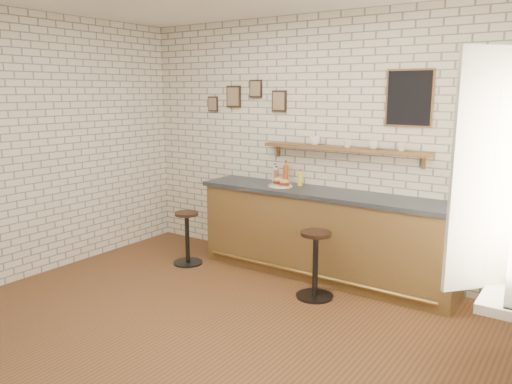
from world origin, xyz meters
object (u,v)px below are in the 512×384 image
bitters_bottle_amber (286,174)px  shelf_cup_b (347,144)px  bitters_bottle_brown (276,176)px  bitters_bottle_white (275,175)px  sandwich_plate (281,186)px  condiment_bottle_yellow (300,179)px  book_lower (506,275)px  shelf_cup_c (373,145)px  shelf_cup_d (401,147)px  shelf_cup_a (315,141)px  book_upper (505,274)px  ciabatta_sandwich (281,182)px  bar_stool_right (315,262)px  bar_counter (324,234)px  bar_stool_left (187,236)px

bitters_bottle_amber → shelf_cup_b: size_ratio=3.11×
bitters_bottle_brown → bitters_bottle_white: (-0.02, 0.00, 0.01)m
bitters_bottle_brown → sandwich_plate: bearing=-46.0°
condiment_bottle_yellow → book_lower: (2.49, -1.67, -0.15)m
shelf_cup_c → shelf_cup_b: bearing=75.4°
sandwich_plate → shelf_cup_d: size_ratio=2.99×
shelf_cup_a → book_upper: size_ratio=0.66×
sandwich_plate → book_lower: bearing=-29.1°
bitters_bottle_brown → bitters_bottle_white: size_ratio=0.89×
ciabatta_sandwich → bar_stool_right: (0.76, -0.55, -0.68)m
bitters_bottle_amber → shelf_cup_d: 1.45m
shelf_cup_a → book_lower: shelf_cup_a is taller
bitters_bottle_brown → condiment_bottle_yellow: (0.34, 0.00, -0.00)m
bar_counter → bar_stool_right: (0.20, -0.58, -0.13)m
sandwich_plate → shelf_cup_c: bearing=12.7°
sandwich_plate → condiment_bottle_yellow: condiment_bottle_yellow is taller
sandwich_plate → bitters_bottle_brown: 0.27m
bar_stool_left → shelf_cup_b: bearing=23.6°
shelf_cup_b → ciabatta_sandwich: bearing=147.6°
bar_stool_left → bar_stool_right: 1.80m
bitters_bottle_amber → book_lower: 3.18m
bar_counter → bar_stool_left: bearing=-160.5°
bitters_bottle_white → shelf_cup_d: shelf_cup_d is taller
book_lower → bitters_bottle_brown: bearing=131.7°
bar_counter → bitters_bottle_brown: size_ratio=14.75×
book_lower → shelf_cup_c: bearing=115.5°
ciabatta_sandwich → shelf_cup_c: shelf_cup_c is taller
condiment_bottle_yellow → book_upper: 3.01m
condiment_bottle_yellow → shelf_cup_b: bearing=4.7°
shelf_cup_a → shelf_cup_b: size_ratio=1.46×
ciabatta_sandwich → shelf_cup_d: 1.44m
bar_stool_left → shelf_cup_a: 1.96m
condiment_bottle_yellow → book_upper: condiment_bottle_yellow is taller
bar_counter → ciabatta_sandwich: ciabatta_sandwich is taller
bar_stool_right → shelf_cup_c: size_ratio=6.04×
shelf_cup_c → book_lower: size_ratio=0.48×
condiment_bottle_yellow → bar_stool_left: size_ratio=0.30×
shelf_cup_b → bitters_bottle_brown: bearing=132.5°
book_lower → condiment_bottle_yellow: bearing=128.4°
bar_counter → ciabatta_sandwich: bearing=-176.6°
ciabatta_sandwich → shelf_cup_c: (1.03, 0.23, 0.48)m
shelf_cup_b → shelf_cup_d: (0.62, 0.00, 0.00)m
bar_counter → shelf_cup_d: size_ratio=33.07×
bitters_bottle_amber → shelf_cup_a: 0.56m
condiment_bottle_yellow → shelf_cup_c: 0.99m
bar_counter → bitters_bottle_amber: size_ratio=10.83×
ciabatta_sandwich → bar_stool_right: bearing=-35.8°
sandwich_plate → bitters_bottle_brown: size_ratio=1.33×
sandwich_plate → condiment_bottle_yellow: (0.16, 0.19, 0.08)m
bitters_bottle_white → bar_stool_right: bearing=-37.1°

